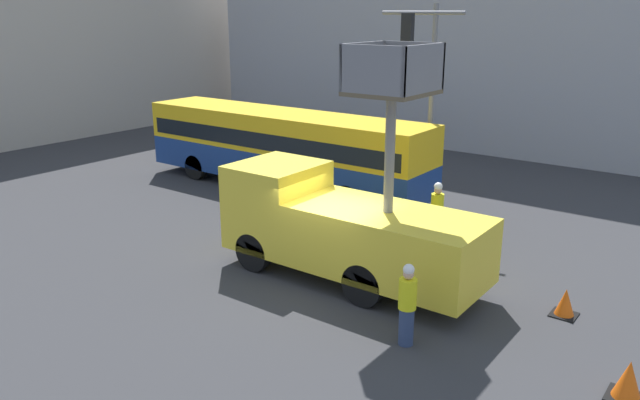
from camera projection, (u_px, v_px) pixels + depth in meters
The scene contains 9 objects.
ground_plane at pixel (331, 283), 16.17m from camera, with size 120.00×120.00×0.00m, color #333335.
building_backdrop_side at pixel (477, 15), 34.02m from camera, with size 10.00×28.00×13.03m.
utility_truck at pixel (343, 224), 16.05m from camera, with size 2.37×7.04×6.06m.
city_bus at pixel (283, 144), 24.19m from camera, with size 2.51×12.37×3.02m.
traffic_light_pole at pixel (424, 77), 20.79m from camera, with size 2.97×2.72×6.99m.
road_worker_near_truck at pixel (407, 305), 12.94m from camera, with size 0.38×0.38×1.82m.
road_worker_directing at pixel (437, 213), 18.53m from camera, with size 0.38×0.38×1.94m.
traffic_cone_near_truck at pixel (565, 303), 14.35m from camera, with size 0.58×0.58×0.66m.
traffic_cone_mid_road at pixel (628, 381), 11.26m from camera, with size 0.66×0.66×0.75m.
Camera 1 is at (-12.07, -8.63, 6.78)m, focal length 35.00 mm.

